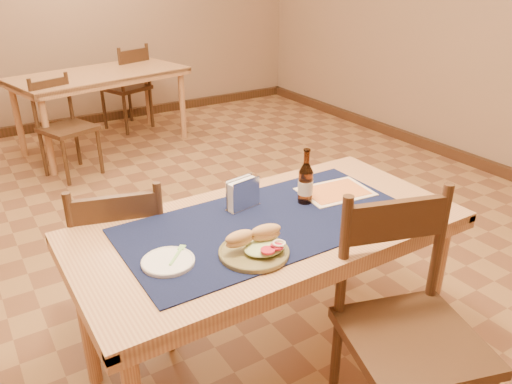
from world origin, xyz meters
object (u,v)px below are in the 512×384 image
sandwich_plate (256,247)px  beer_bottle (306,183)px  back_table (100,81)px  chair_main_near (407,327)px  chair_main_far (122,259)px  napkin_holder (243,194)px  main_table (269,240)px

sandwich_plate → beer_bottle: 0.48m
back_table → chair_main_near: chair_main_near is taller
chair_main_far → beer_bottle: bearing=-31.0°
chair_main_near → chair_main_far: bearing=123.5°
back_table → chair_main_far: size_ratio=1.93×
beer_bottle → napkin_holder: beer_bottle is taller
back_table → chair_main_far: bearing=-104.9°
napkin_holder → sandwich_plate: bearing=-113.5°
back_table → sandwich_plate: 3.59m
chair_main_far → beer_bottle: (0.72, -0.43, 0.38)m
chair_main_near → beer_bottle: bearing=89.2°
main_table → chair_main_far: 0.72m
main_table → beer_bottle: beer_bottle is taller
chair_main_far → sandwich_plate: (0.31, -0.68, 0.32)m
main_table → chair_main_near: 0.64m
main_table → napkin_holder: napkin_holder is taller
sandwich_plate → chair_main_near: bearing=-44.4°
chair_main_near → sandwich_plate: 0.62m
back_table → beer_bottle: 3.31m
chair_main_far → napkin_holder: bearing=-36.0°
back_table → napkin_holder: napkin_holder is taller
chair_main_far → napkin_holder: 0.67m
main_table → back_table: same height
sandwich_plate → chair_main_far: bearing=114.4°
back_table → sandwich_plate: (-0.45, -3.56, 0.12)m
back_table → chair_main_far: (-0.76, -2.88, -0.20)m
chair_main_near → sandwich_plate: (-0.40, 0.39, 0.26)m
chair_main_far → napkin_holder: size_ratio=5.51×
back_table → sandwich_plate: size_ratio=6.67×
back_table → beer_bottle: (-0.04, -3.31, 0.18)m
chair_main_far → napkin_holder: chair_main_far is taller
back_table → chair_main_far: chair_main_far is taller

